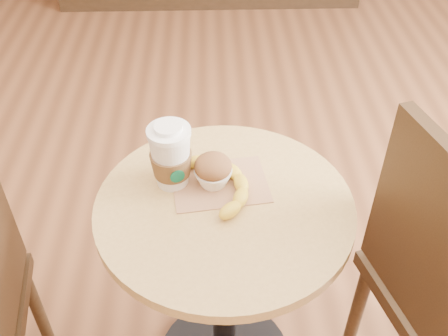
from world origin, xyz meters
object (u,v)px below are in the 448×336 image
object	(u,v)px
muffin	(213,171)
coffee_cup	(171,158)
banana	(220,185)
cafe_table	(224,265)

from	to	relation	value
muffin	coffee_cup	bearing A→B (deg)	174.14
coffee_cup	muffin	size ratio (longest dim) A/B	1.84
muffin	banana	distance (m)	0.04
coffee_cup	banana	world-z (taller)	coffee_cup
cafe_table	muffin	xyz separation A→B (m)	(-0.03, 0.07, 0.29)
coffee_cup	muffin	distance (m)	0.11
cafe_table	banana	bearing A→B (deg)	103.87
cafe_table	banana	xyz separation A→B (m)	(-0.01, 0.04, 0.26)
coffee_cup	banana	distance (m)	0.14
cafe_table	muffin	bearing A→B (deg)	110.45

